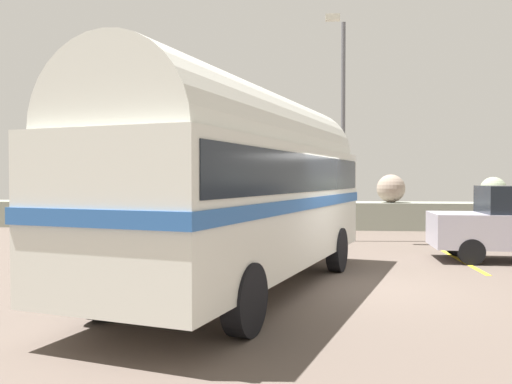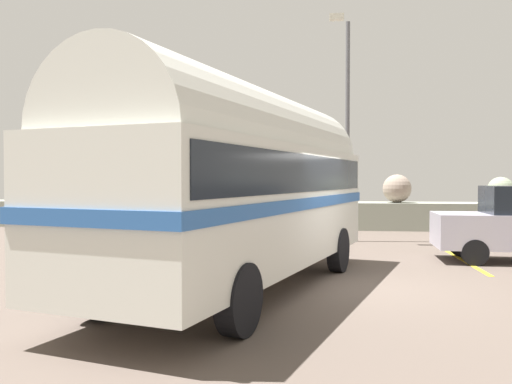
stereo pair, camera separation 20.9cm
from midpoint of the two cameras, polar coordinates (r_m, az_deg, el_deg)
The scene contains 4 objects.
ground at distance 10.49m, azimuth 8.65°, elevation -9.84°, with size 32.00×26.00×0.02m.
breakwater at distance 22.16m, azimuth 7.72°, elevation -2.18°, with size 31.36×2.11×2.38m.
vintage_coach at distance 9.69m, azimuth -1.84°, elevation 1.38°, with size 4.68×8.91×3.70m.
lamp_post at distance 17.61m, azimuth 8.78°, elevation 7.64°, with size 0.68×1.07×7.11m.
Camera 1 is at (-0.63, -10.29, 2.06)m, focal length 37.60 mm.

